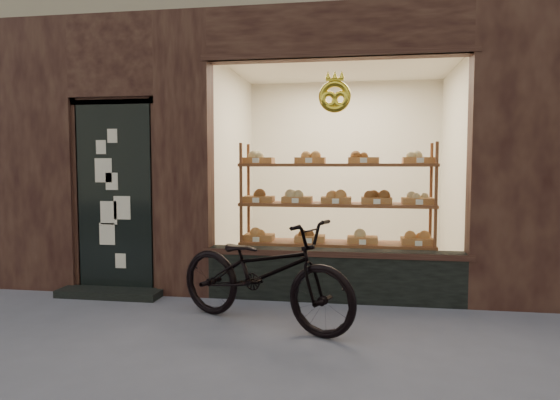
# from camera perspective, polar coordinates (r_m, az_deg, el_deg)

# --- Properties ---
(ground) EXTENTS (90.00, 90.00, 0.00)m
(ground) POSITION_cam_1_polar(r_m,az_deg,el_deg) (3.55, -3.52, -20.19)
(ground) COLOR #53545E
(display_shelf) EXTENTS (2.20, 0.45, 1.70)m
(display_shelf) POSITION_cam_1_polar(r_m,az_deg,el_deg) (5.74, 6.43, -1.84)
(display_shelf) COLOR brown
(display_shelf) RESTS_ON ground
(bicycle) EXTENTS (1.95, 1.34, 0.97)m
(bicycle) POSITION_cam_1_polar(r_m,az_deg,el_deg) (4.56, -1.93, -8.23)
(bicycle) COLOR black
(bicycle) RESTS_ON ground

